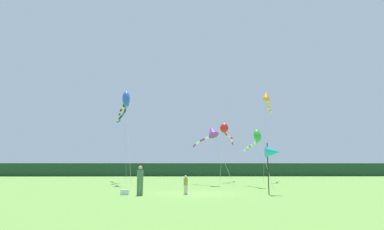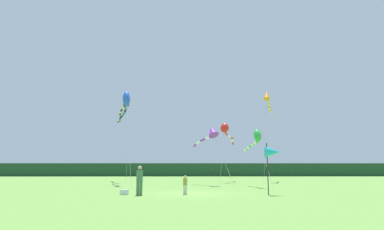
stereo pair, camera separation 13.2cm
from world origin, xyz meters
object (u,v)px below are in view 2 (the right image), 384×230
(person_adult, at_px, (140,179))
(kite_purple, at_px, (211,132))
(kite_orange, at_px, (267,97))
(person_child, at_px, (185,184))
(banner_flag_pole, at_px, (272,152))
(cooler_box, at_px, (124,192))
(kite_black, at_px, (124,106))
(kite_red, at_px, (226,130))
(kite_green, at_px, (256,138))
(kite_blue, at_px, (126,101))

(person_adult, xyz_separation_m, kite_purple, (5.15, 11.17, 4.05))
(person_adult, bearing_deg, kite_orange, 56.23)
(person_child, bearing_deg, banner_flag_pole, -2.93)
(cooler_box, relative_size, kite_black, 0.05)
(kite_red, xyz_separation_m, kite_green, (1.49, -9.79, -1.88))
(kite_green, height_order, kite_black, kite_black)
(banner_flag_pole, height_order, kite_black, kite_black)
(kite_black, bearing_deg, banner_flag_pole, -54.37)
(banner_flag_pole, xyz_separation_m, kite_green, (0.67, 7.89, 1.62))
(cooler_box, distance_m, kite_orange, 25.22)
(kite_green, xyz_separation_m, kite_purple, (-3.75, 2.90, 0.82))
(banner_flag_pole, bearing_deg, kite_purple, 105.93)
(kite_purple, bearing_deg, kite_orange, 46.11)
(kite_orange, bearing_deg, banner_flag_pole, -103.62)
(person_adult, distance_m, kite_orange, 24.78)
(banner_flag_pole, bearing_deg, kite_green, 85.14)
(person_adult, distance_m, kite_green, 12.56)
(kite_orange, distance_m, kite_green, 13.01)
(kite_purple, bearing_deg, kite_black, 143.52)
(kite_green, bearing_deg, person_child, -128.90)
(person_adult, height_order, kite_green, kite_green)
(person_child, bearing_deg, kite_blue, 118.17)
(person_child, height_order, banner_flag_pole, banner_flag_pole)
(person_child, xyz_separation_m, kite_blue, (-6.09, 11.38, 7.66))
(kite_red, height_order, kite_purple, kite_red)
(kite_green, height_order, kite_purple, kite_purple)
(person_adult, distance_m, banner_flag_pole, 8.39)
(kite_green, height_order, kite_blue, kite_blue)
(person_child, distance_m, kite_green, 10.41)
(person_adult, bearing_deg, cooler_box, 151.36)
(kite_red, distance_m, kite_purple, 7.33)
(banner_flag_pole, bearing_deg, kite_blue, 134.77)
(kite_orange, relative_size, kite_green, 1.76)
(cooler_box, distance_m, kite_black, 20.41)
(cooler_box, bearing_deg, kite_blue, 101.55)
(kite_red, xyz_separation_m, kite_orange, (5.35, 1.02, 4.22))
(banner_flag_pole, bearing_deg, kite_red, 92.65)
(kite_blue, bearing_deg, kite_purple, -5.83)
(kite_purple, xyz_separation_m, kite_blue, (-8.49, 0.87, 3.28))
(cooler_box, height_order, kite_purple, kite_purple)
(kite_blue, bearing_deg, kite_orange, 23.64)
(banner_flag_pole, relative_size, kite_orange, 0.29)
(person_adult, bearing_deg, kite_blue, 105.51)
(kite_purple, height_order, kite_blue, kite_blue)
(banner_flag_pole, relative_size, kite_green, 0.50)
(kite_purple, bearing_deg, kite_red, 71.83)
(cooler_box, relative_size, kite_blue, 0.05)
(cooler_box, xyz_separation_m, kite_green, (9.89, 7.72, 4.06))
(kite_red, distance_m, kite_black, 12.54)
(person_adult, bearing_deg, kite_black, 104.45)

